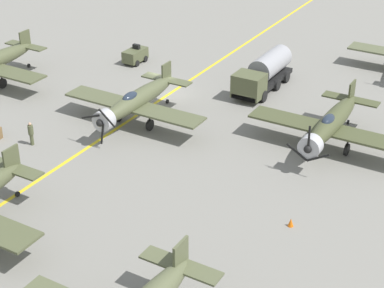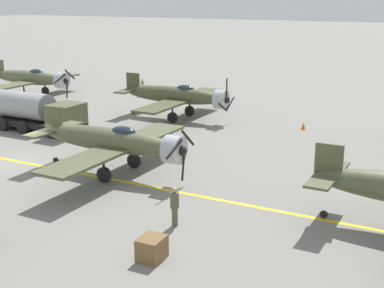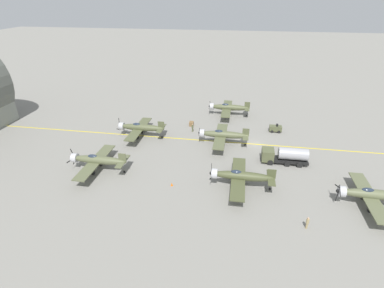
{
  "view_description": "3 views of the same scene",
  "coord_description": "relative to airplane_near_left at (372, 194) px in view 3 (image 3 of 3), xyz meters",
  "views": [
    {
      "loc": [
        -27.74,
        42.99,
        22.85
      ],
      "look_at": [
        -7.93,
        9.24,
        1.66
      ],
      "focal_mm": 60.0,
      "sensor_mm": 36.0,
      "label": 1
    },
    {
      "loc": [
        23.43,
        24.02,
        10.18
      ],
      "look_at": [
        -3.43,
        9.76,
        1.71
      ],
      "focal_mm": 50.0,
      "sensor_mm": 36.0,
      "label": 2
    },
    {
      "loc": [
        -54.68,
        3.01,
        27.14
      ],
      "look_at": [
        -8.74,
        10.73,
        3.46
      ],
      "focal_mm": 28.0,
      "sensor_mm": 36.0,
      "label": 3
    }
  ],
  "objects": [
    {
      "name": "airplane_mid_left",
      "position": [
        1.67,
        18.19,
        -0.0
      ],
      "size": [
        12.0,
        9.98,
        3.8
      ],
      "rotation": [
        0.0,
        0.0,
        0.18
      ],
      "color": "#484D2F",
      "rests_on": "ground"
    },
    {
      "name": "airplane_near_left",
      "position": [
        0.0,
        0.0,
        0.0
      ],
      "size": [
        12.0,
        9.98,
        3.65
      ],
      "rotation": [
        0.0,
        0.0,
        0.28
      ],
      "color": "#5C6142",
      "rests_on": "ground"
    },
    {
      "name": "airplane_far_left",
      "position": [
        2.63,
        42.07,
        0.0
      ],
      "size": [
        12.0,
        9.98,
        3.72
      ],
      "rotation": [
        0.0,
        0.0,
        0.06
      ],
      "color": "#585E3F",
      "rests_on": "ground"
    },
    {
      "name": "taxiway_stripe",
      "position": [
        17.06,
        16.15,
        -2.01
      ],
      "size": [
        0.3,
        160.0,
        0.01
      ],
      "primitive_type": "cube",
      "color": "yellow",
      "rests_on": "ground"
    },
    {
      "name": "traffic_cone",
      "position": [
        0.24,
        28.74,
        -1.74
      ],
      "size": [
        0.36,
        0.36,
        0.55
      ],
      "primitive_type": "cone",
      "color": "orange",
      "rests_on": "ground"
    },
    {
      "name": "ground_plane",
      "position": [
        17.06,
        16.15,
        -2.01
      ],
      "size": [
        400.0,
        400.0,
        0.0
      ],
      "primitive_type": "plane",
      "color": "gray"
    },
    {
      "name": "supply_crate_by_tanker",
      "position": [
        24.14,
        29.68,
        -1.54
      ],
      "size": [
        1.16,
        0.98,
        0.94
      ],
      "primitive_type": "cube",
      "rotation": [
        0.0,
        0.0,
        0.04
      ],
      "color": "brown",
      "rests_on": "ground"
    },
    {
      "name": "airplane_mid_center",
      "position": [
        16.16,
        22.1,
        0.0
      ],
      "size": [
        12.0,
        9.98,
        3.65
      ],
      "rotation": [
        0.0,
        0.0,
        0.05
      ],
      "color": "#565B3C",
      "rests_on": "ground"
    },
    {
      "name": "airplane_mid_right",
      "position": [
        32.06,
        21.88,
        -0.0
      ],
      "size": [
        12.0,
        9.98,
        3.65
      ],
      "rotation": [
        0.0,
        0.0,
        -0.15
      ],
      "color": "#525738",
      "rests_on": "ground"
    },
    {
      "name": "airplane_far_center",
      "position": [
        16.83,
        39.25,
        -0.0
      ],
      "size": [
        12.0,
        9.98,
        3.8
      ],
      "rotation": [
        0.0,
        0.0,
        0.12
      ],
      "color": "#515638",
      "rests_on": "ground"
    },
    {
      "name": "ground_crew_walking",
      "position": [
        20.91,
        28.89,
        -1.0
      ],
      "size": [
        0.4,
        0.4,
        1.85
      ],
      "color": "#515638",
      "rests_on": "ground"
    },
    {
      "name": "ground_crew_inspecting",
      "position": [
        -6.17,
        9.53,
        -1.05
      ],
      "size": [
        0.38,
        0.38,
        1.77
      ],
      "color": "tan",
      "rests_on": "ground"
    },
    {
      "name": "tow_tractor",
      "position": [
        23.91,
        11.13,
        -1.22
      ],
      "size": [
        1.57,
        2.6,
        1.79
      ],
      "color": "#515638",
      "rests_on": "ground"
    },
    {
      "name": "fuel_tanker",
      "position": [
        10.46,
        10.68,
        -0.5
      ],
      "size": [
        2.68,
        8.0,
        2.98
      ],
      "color": "black",
      "rests_on": "ground"
    }
  ]
}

